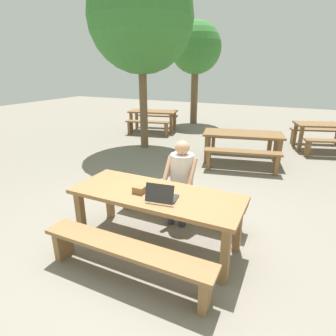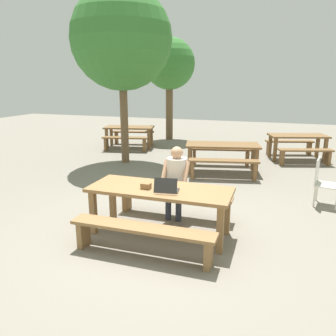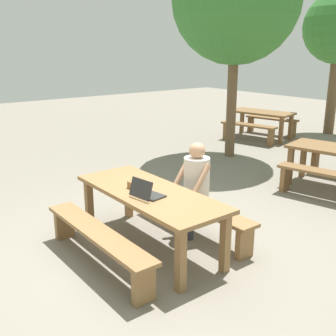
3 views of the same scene
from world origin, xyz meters
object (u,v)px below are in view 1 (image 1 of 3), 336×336
picnic_table_front (156,200)px  person_seated (181,176)px  laptop (162,196)px  small_pouch (139,190)px  tree_rear (141,19)px  picnic_table_distant (327,128)px  picnic_table_mid (243,137)px  picnic_table_rear (153,114)px  tree_right (196,49)px

picnic_table_front → person_seated: size_ratio=1.73×
laptop → small_pouch: laptop is taller
laptop → tree_rear: (-2.67, 4.18, 2.55)m
small_pouch → tree_rear: (-2.33, 4.13, 2.56)m
picnic_table_distant → tree_rear: bearing=-174.9°
picnic_table_mid → picnic_table_rear: bearing=136.7°
picnic_table_front → picnic_table_distant: bearing=69.8°
picnic_table_front → laptop: bearing=-44.0°
picnic_table_distant → tree_right: size_ratio=0.46×
picnic_table_mid → tree_rear: size_ratio=0.42×
laptop → tree_right: (-2.68, 8.27, 2.07)m
small_pouch → picnic_table_mid: bearing=83.0°
picnic_table_front → picnic_table_mid: size_ratio=1.09×
picnic_table_front → tree_rear: tree_rear is taller
small_pouch → tree_rear: 5.39m
picnic_table_rear → laptop: bearing=-72.5°
picnic_table_rear → picnic_table_distant: picnic_table_distant is taller
small_pouch → tree_right: (-2.33, 8.21, 2.08)m
picnic_table_mid → picnic_table_rear: size_ratio=1.10×
small_pouch → person_seated: person_seated is taller
small_pouch → person_seated: size_ratio=0.11×
small_pouch → person_seated: bearing=73.6°
tree_rear → tree_right: bearing=90.1°
person_seated → picnic_table_distant: bearing=67.8°
picnic_table_front → picnic_table_distant: same height
small_pouch → picnic_table_distant: bearing=68.5°
picnic_table_rear → small_pouch: bearing=-74.8°
picnic_table_front → small_pouch: (-0.19, -0.10, 0.14)m
person_seated → picnic_table_distant: size_ratio=0.69×
laptop → person_seated: person_seated is taller
picnic_table_rear → picnic_table_mid: bearing=-42.8°
small_pouch → picnic_table_rear: small_pouch is taller
picnic_table_distant → picnic_table_front: bearing=-127.3°
small_pouch → picnic_table_rear: bearing=117.0°
laptop → picnic_table_distant: bearing=-116.5°
person_seated → tree_right: bearing=109.0°
person_seated → picnic_table_mid: 3.20m
picnic_table_rear → picnic_table_distant: size_ratio=1.00×
laptop → picnic_table_rear: 7.11m
laptop → picnic_table_rear: laptop is taller
small_pouch → picnic_table_rear: 6.90m
picnic_table_mid → tree_rear: (-2.82, 0.15, 2.73)m
small_pouch → tree_right: 8.79m
tree_rear → picnic_table_front: bearing=-58.1°
picnic_table_front → person_seated: (0.04, 0.69, 0.09)m
person_seated → picnic_table_distant: person_seated is taller
person_seated → picnic_table_rear: bearing=122.1°
small_pouch → picnic_table_distant: (2.38, 6.05, -0.17)m
small_pouch → picnic_table_mid: (0.49, 3.97, -0.16)m
laptop → picnic_table_rear: bearing=-68.8°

